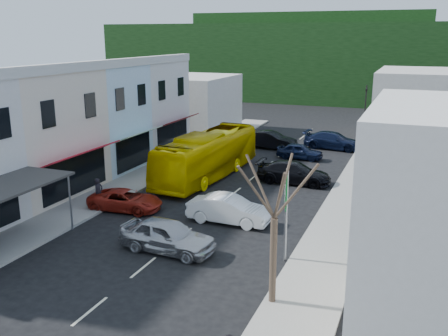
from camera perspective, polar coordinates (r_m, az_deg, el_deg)
ground at (r=26.60m, az=-4.79°, el=-7.70°), size 120.00×120.00×0.00m
sidewalk_left at (r=38.29m, az=-8.28°, el=-0.58°), size 3.00×52.00×0.15m
sidewalk_right at (r=33.70m, az=14.53°, el=-3.07°), size 3.00×52.00×0.15m
shopfront_row at (r=36.30m, az=-19.34°, el=4.23°), size 8.25×30.00×8.00m
distant_block_left at (r=54.57m, az=-3.67°, el=7.31°), size 8.00×10.00×6.00m
distant_block_right at (r=52.38m, az=21.45°, el=6.55°), size 8.00×12.00×7.00m
hillside at (r=88.00m, az=13.66°, el=12.26°), size 80.00×26.00×14.00m
bus at (r=36.69m, az=-1.88°, el=1.27°), size 3.21×11.73×3.10m
car_silver at (r=24.59m, az=-6.48°, el=-7.93°), size 4.52×2.11×1.40m
car_white at (r=28.03m, az=0.56°, el=-4.90°), size 4.42×1.84×1.40m
car_red at (r=30.60m, az=-11.20°, el=-3.48°), size 4.74×2.28×1.40m
car_black_near at (r=35.78m, az=7.99°, el=-0.63°), size 4.51×1.85×1.40m
car_navy_mid at (r=42.88m, az=8.66°, el=1.94°), size 4.52×2.11×1.40m
car_black_far at (r=46.51m, az=5.34°, el=3.07°), size 4.56×2.24×1.40m
car_navy_far at (r=47.27m, az=12.38°, el=2.98°), size 4.67×2.31×1.40m
pedestrian_left at (r=31.21m, az=-14.13°, el=-2.70°), size 0.49×0.65×1.70m
direction_sign at (r=23.04m, az=7.11°, el=-5.45°), size 1.08×2.11×4.47m
street_tree at (r=18.84m, az=5.77°, el=-5.74°), size 2.71×2.71×7.17m
traffic_signal at (r=52.02m, az=15.80°, el=6.10°), size 1.17×1.40×5.46m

